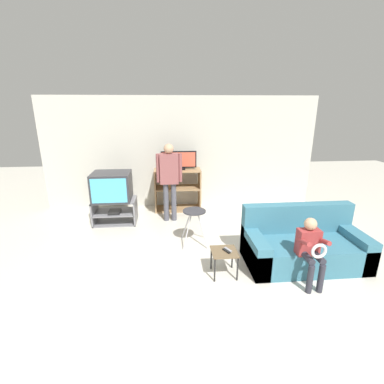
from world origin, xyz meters
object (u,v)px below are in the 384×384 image
Objects in this scene: person_standing_adult at (169,175)px; remote_control_black at (226,251)px; remote_control_white at (228,250)px; television_main at (112,186)px; media_shelf at (178,189)px; folding_stool at (194,216)px; snack_table at (224,255)px; tv_stand at (115,211)px; television_flat at (179,161)px; couch at (303,245)px; person_seated_child at (311,247)px.

remote_control_black is at bearing -69.73° from person_standing_adult.
television_main is at bearing 107.05° from remote_control_white.
remote_control_black is 2.33m from person_standing_adult.
media_shelf reaches higher than folding_stool.
folding_stool reaches higher than remote_control_black.
snack_table is 2.33m from person_standing_adult.
television_main is 5.32× the size of remote_control_white.
remote_control_black is (1.94, -2.10, 0.14)m from tv_stand.
television_flat is (1.41, 0.64, 0.38)m from television_main.
media_shelf reaches higher than tv_stand.
snack_table is at bearing -71.26° from folding_stool.
television_flat is 2.90m from remote_control_white.
folding_stool reaches higher than tv_stand.
remote_control_black is at bearing -78.66° from television_flat.
snack_table is 0.21× the size of couch.
remote_control_white is at bearing 17.96° from snack_table.
television_main reaches higher than folding_stool.
folding_stool is (1.60, -1.11, -0.26)m from television_main.
tv_stand is 6.13× the size of remote_control_black.
couch is (1.30, 0.24, -0.04)m from snack_table.
remote_control_black is 0.09× the size of person_standing_adult.
remote_control_black is at bearing -168.93° from couch.
person_standing_adult is at bearing 128.13° from person_seated_child.
folding_stool reaches higher than snack_table.
media_shelf is 0.59× the size of couch.
television_flat is 0.49× the size of person_standing_adult.
folding_stool is at bearing -83.86° from television_flat.
television_main is 1.54m from media_shelf.
tv_stand is 2.86m from remote_control_black.
remote_control_white is at bearing -46.34° from television_main.
remote_control_white is at bearing -68.07° from folding_stool.
television_flat is 3.52m from person_seated_child.
folding_stool is 1.95m from person_seated_child.
remote_control_white is (0.03, 0.03, 0.00)m from remote_control_black.
person_standing_adult reaches higher than person_seated_child.
folding_stool is at bearing -69.38° from person_standing_adult.
remote_control_black is (0.03, -0.01, 0.07)m from snack_table.
person_standing_adult is at bearing 110.62° from folding_stool.
folding_stool is at bearing -34.75° from television_main.
person_standing_adult reaches higher than couch.
television_flat is at bearing 75.43° from remote_control_white.
television_main is at bearing 145.25° from folding_stool.
television_flat is 0.86× the size of person_seated_child.
media_shelf is at bearing 126.67° from couch.
tv_stand is at bearing 141.91° from person_seated_child.
television_flat is at bearing 10.14° from media_shelf.
television_flat reaches higher than folding_stool.
television_flat reaches higher than remote_control_black.
television_flat is at bearing 118.49° from person_seated_child.
snack_table is at bearing 171.35° from remote_control_white.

